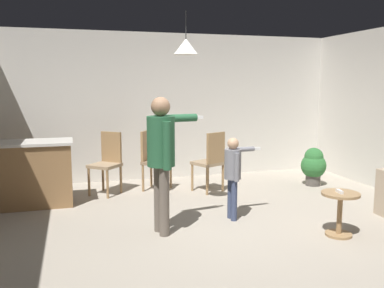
% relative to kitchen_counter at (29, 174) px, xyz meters
% --- Properties ---
extents(ground, '(7.68, 7.68, 0.00)m').
position_rel_kitchen_counter_xyz_m(ground, '(2.45, -1.91, -0.48)').
color(ground, '#9E9384').
extents(wall_back, '(6.40, 0.10, 2.70)m').
position_rel_kitchen_counter_xyz_m(wall_back, '(2.45, 1.29, 0.87)').
color(wall_back, beige).
rests_on(wall_back, ground).
extents(kitchen_counter, '(1.26, 0.66, 0.95)m').
position_rel_kitchen_counter_xyz_m(kitchen_counter, '(0.00, 0.00, 0.00)').
color(kitchen_counter, olive).
rests_on(kitchen_counter, ground).
extents(side_table_by_couch, '(0.44, 0.44, 0.52)m').
position_rel_kitchen_counter_xyz_m(side_table_by_couch, '(3.60, -2.33, -0.15)').
color(side_table_by_couch, '#99754C').
rests_on(side_table_by_couch, ground).
extents(person_adult, '(0.77, 0.56, 1.62)m').
position_rel_kitchen_counter_xyz_m(person_adult, '(1.63, -1.66, 0.53)').
color(person_adult, '#60564C').
rests_on(person_adult, ground).
extents(person_child, '(0.56, 0.33, 1.08)m').
position_rel_kitchen_counter_xyz_m(person_child, '(2.62, -1.42, 0.20)').
color(person_child, '#384260').
rests_on(person_child, ground).
extents(dining_chair_by_counter, '(0.56, 0.56, 1.00)m').
position_rel_kitchen_counter_xyz_m(dining_chair_by_counter, '(2.79, -0.00, 0.07)').
color(dining_chair_by_counter, '#99754C').
rests_on(dining_chair_by_counter, ground).
extents(dining_chair_near_wall, '(0.59, 0.59, 1.00)m').
position_rel_kitchen_counter_xyz_m(dining_chair_near_wall, '(1.16, 0.38, 0.07)').
color(dining_chair_near_wall, '#99754C').
rests_on(dining_chair_near_wall, ground).
extents(dining_chair_centre_back, '(0.58, 0.58, 1.00)m').
position_rel_kitchen_counter_xyz_m(dining_chair_centre_back, '(1.91, 0.42, 0.07)').
color(dining_chair_centre_back, '#99754C').
rests_on(dining_chair_centre_back, ground).
extents(potted_plant_corner, '(0.44, 0.44, 0.67)m').
position_rel_kitchen_counter_xyz_m(potted_plant_corner, '(4.67, -0.09, -0.11)').
color(potted_plant_corner, '#4C4742').
rests_on(potted_plant_corner, ground).
extents(spare_remote_on_table, '(0.06, 0.13, 0.04)m').
position_rel_kitchen_counter_xyz_m(spare_remote_on_table, '(3.57, -2.34, 0.06)').
color(spare_remote_on_table, white).
rests_on(spare_remote_on_table, side_table_by_couch).
extents(ceiling_light_pendant, '(0.32, 0.32, 0.55)m').
position_rel_kitchen_counter_xyz_m(ceiling_light_pendant, '(2.09, -1.05, 1.77)').
color(ceiling_light_pendant, silver).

